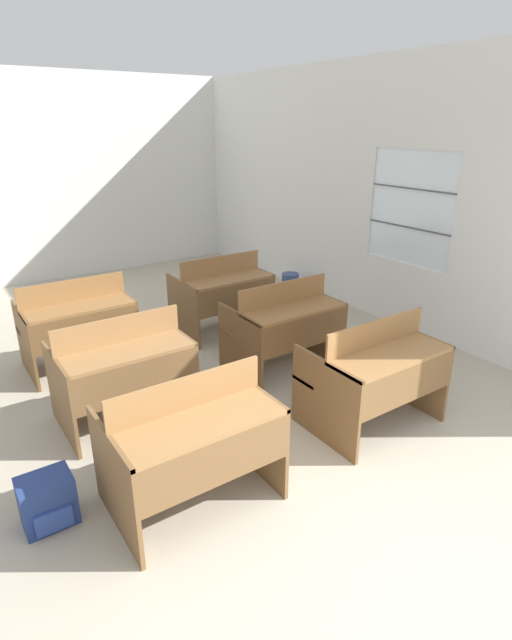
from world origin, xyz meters
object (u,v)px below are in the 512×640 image
at_px(bench_second_left, 124,369).
at_px(bench_third_right, 223,293).
at_px(bench_third_left, 78,323).
at_px(wastepaper_bin, 290,283).
at_px(bench_front_left, 192,441).
at_px(schoolbag, 48,501).
at_px(bench_front_right, 375,372).
at_px(bench_second_right, 285,325).

height_order(bench_second_left, bench_third_right, same).
distance_m(bench_third_left, wastepaper_bin, 3.41).
height_order(bench_front_left, wastepaper_bin, bench_front_left).
xyz_separation_m(bench_third_left, schoolbag, (-0.84, -2.14, -0.31)).
relative_size(bench_second_left, wastepaper_bin, 3.71).
height_order(bench_front_left, bench_second_left, same).
relative_size(bench_front_right, bench_third_right, 1.00).
bearing_deg(bench_second_left, bench_front_right, -36.06).
distance_m(bench_second_right, schoolbag, 2.73).
height_order(bench_front_right, wastepaper_bin, bench_front_right).
bearing_deg(bench_second_right, bench_third_right, 89.98).
xyz_separation_m(bench_front_left, bench_second_left, (-0.00, 1.23, 0.00)).
bearing_deg(wastepaper_bin, schoolbag, -145.76).
distance_m(bench_second_right, wastepaper_bin, 2.55).
bearing_deg(schoolbag, bench_front_right, -7.82).
height_order(bench_front_right, bench_second_right, same).
relative_size(bench_second_left, bench_second_right, 1.00).
bearing_deg(bench_third_right, schoolbag, -140.40).
bearing_deg(bench_third_right, bench_second_right, -90.02).
distance_m(bench_front_left, schoolbag, 0.98).
distance_m(bench_third_right, wastepaper_bin, 1.79).
bearing_deg(bench_third_left, schoolbag, -111.48).
height_order(bench_second_left, schoolbag, bench_second_left).
bearing_deg(schoolbag, wastepaper_bin, 34.24).
bearing_deg(bench_second_left, bench_front_left, -89.86).
bearing_deg(bench_third_right, bench_front_right, -90.10).
relative_size(bench_third_right, schoolbag, 3.15).
distance_m(bench_front_left, bench_second_right, 2.10).
distance_m(bench_front_right, bench_second_right, 1.24).
height_order(bench_second_right, schoolbag, bench_second_right).
xyz_separation_m(bench_third_right, wastepaper_bin, (1.60, 0.72, -0.34)).
distance_m(bench_front_right, wastepaper_bin, 3.59).
bearing_deg(bench_third_right, bench_second_left, -144.00).
xyz_separation_m(bench_front_right, wastepaper_bin, (1.61, 3.19, -0.34)).
distance_m(bench_third_left, bench_third_right, 1.72).
distance_m(bench_second_left, schoolbag, 1.27).
distance_m(bench_front_right, bench_third_left, 3.03).
bearing_deg(bench_second_left, bench_third_left, 90.88).
bearing_deg(schoolbag, bench_second_right, 19.10).
relative_size(bench_front_right, bench_third_left, 1.00).
xyz_separation_m(bench_third_right, schoolbag, (-2.56, -2.12, -0.31)).
xyz_separation_m(bench_front_left, wastepaper_bin, (3.30, 3.18, -0.34)).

